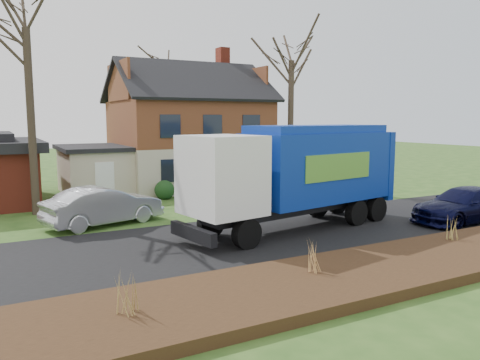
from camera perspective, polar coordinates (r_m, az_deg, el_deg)
name	(u,v)px	position (r m, az deg, el deg)	size (l,w,h in m)	color
ground	(278,234)	(18.14, 4.62, -6.64)	(120.00, 120.00, 0.00)	#274918
road	(278,234)	(18.14, 4.62, -6.61)	(80.00, 7.00, 0.02)	black
mulch_verge	(379,270)	(14.11, 16.53, -10.45)	(80.00, 3.50, 0.30)	black
main_house	(182,125)	(30.74, -7.12, 6.71)	(12.95, 8.95, 9.26)	#C2B49C
garbage_truck	(299,170)	(18.81, 7.23, 1.25)	(9.99, 4.18, 4.15)	black
silver_sedan	(104,206)	(20.35, -16.28, -3.04)	(1.71, 4.89, 1.61)	#B8BBC1
navy_wagon	(464,205)	(22.31, 25.67, -2.76)	(2.07, 5.09, 1.48)	black
tree_front_east	(292,39)	(30.59, 6.33, 16.71)	(4.14, 4.14, 11.50)	#3F3226
tree_back	(167,55)	(37.98, -8.92, 14.78)	(3.52, 3.52, 11.15)	#3C2F24
grass_clump_west	(128,293)	(10.48, -13.52, -13.30)	(0.33, 0.27, 0.88)	#9E8246
grass_clump_mid	(314,256)	(12.96, 9.06, -9.09)	(0.32, 0.26, 0.89)	tan
grass_clump_east	(454,228)	(17.67, 24.67, -5.33)	(0.33, 0.27, 0.82)	#9F8846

